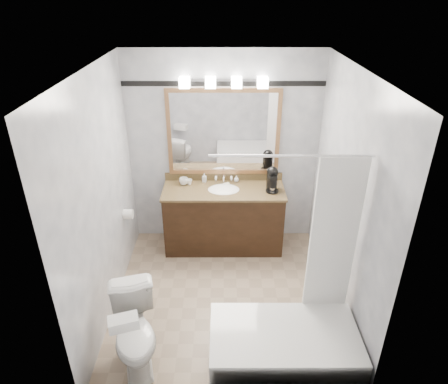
{
  "coord_description": "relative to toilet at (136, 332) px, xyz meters",
  "views": [
    {
      "loc": [
        -0.0,
        -3.42,
        3.15
      ],
      "look_at": [
        0.0,
        0.35,
        1.16
      ],
      "focal_mm": 32.0,
      "sensor_mm": 36.0,
      "label": 1
    }
  ],
  "objects": [
    {
      "name": "soap_bottle_b",
      "position": [
        0.96,
        2.07,
        0.53
      ],
      "size": [
        0.07,
        0.07,
        0.08
      ],
      "primitive_type": "imported",
      "rotation": [
        0.0,
        0.0,
        0.11
      ],
      "color": "white",
      "rests_on": "vanity"
    },
    {
      "name": "coffee_maker",
      "position": [
        1.39,
        1.84,
        0.65
      ],
      "size": [
        0.16,
        0.21,
        0.31
      ],
      "rotation": [
        0.0,
        0.0,
        0.05
      ],
      "color": "black",
      "rests_on": "vanity"
    },
    {
      "name": "tissue_box",
      "position": [
        0.0,
        -0.28,
        0.41
      ],
      "size": [
        0.26,
        0.19,
        0.1
      ],
      "primitive_type": "cube",
      "rotation": [
        0.0,
        0.0,
        0.31
      ],
      "color": "white",
      "rests_on": "toilet"
    },
    {
      "name": "bathtub",
      "position": [
        1.35,
        -0.06,
        -0.08
      ],
      "size": [
        1.3,
        0.75,
        1.96
      ],
      "color": "white",
      "rests_on": "ground"
    },
    {
      "name": "vanity_light_bar",
      "position": [
        0.79,
        2.07,
        1.77
      ],
      "size": [
        1.02,
        0.14,
        0.12
      ],
      "color": "silver",
      "rests_on": "room"
    },
    {
      "name": "accent_stripe",
      "position": [
        0.79,
        2.13,
        1.74
      ],
      "size": [
        2.4,
        0.01,
        0.06
      ],
      "primitive_type": "cube",
      "color": "black",
      "rests_on": "room"
    },
    {
      "name": "mirror",
      "position": [
        0.79,
        2.12,
        1.14
      ],
      "size": [
        1.4,
        0.04,
        1.1
      ],
      "color": "#A5744A",
      "rests_on": "room"
    },
    {
      "name": "soap_bottle_a",
      "position": [
        0.54,
        2.07,
        0.54
      ],
      "size": [
        0.06,
        0.06,
        0.11
      ],
      "primitive_type": "imported",
      "rotation": [
        0.0,
        0.0,
        -0.19
      ],
      "color": "white",
      "rests_on": "vanity"
    },
    {
      "name": "cup_right",
      "position": [
        0.35,
        1.99,
        0.52
      ],
      "size": [
        0.09,
        0.09,
        0.07
      ],
      "primitive_type": "imported",
      "rotation": [
        0.0,
        0.0,
        -0.29
      ],
      "color": "white",
      "rests_on": "vanity"
    },
    {
      "name": "soap_bar",
      "position": [
        0.83,
        1.97,
        0.5
      ],
      "size": [
        0.09,
        0.07,
        0.02
      ],
      "primitive_type": "cube",
      "rotation": [
        0.0,
        0.0,
        0.4
      ],
      "color": "beige",
      "rests_on": "vanity"
    },
    {
      "name": "room",
      "position": [
        0.79,
        0.84,
        0.89
      ],
      "size": [
        2.42,
        2.62,
        2.52
      ],
      "color": "gray",
      "rests_on": "ground"
    },
    {
      "name": "vanity",
      "position": [
        0.79,
        1.85,
        0.08
      ],
      "size": [
        1.53,
        0.58,
        0.97
      ],
      "color": "black",
      "rests_on": "ground"
    },
    {
      "name": "tp_roll",
      "position": [
        -0.35,
        1.5,
        0.34
      ],
      "size": [
        0.11,
        0.12,
        0.12
      ],
      "primitive_type": "cylinder",
      "rotation": [
        0.0,
        1.57,
        0.0
      ],
      "color": "white",
      "rests_on": "room"
    },
    {
      "name": "toilet",
      "position": [
        0.0,
        0.0,
        0.0
      ],
      "size": [
        0.58,
        0.79,
        0.73
      ],
      "primitive_type": "imported",
      "rotation": [
        0.0,
        0.0,
        0.26
      ],
      "color": "white",
      "rests_on": "ground"
    },
    {
      "name": "cup_left",
      "position": [
        0.28,
        1.99,
        0.53
      ],
      "size": [
        0.12,
        0.12,
        0.09
      ],
      "primitive_type": "imported",
      "rotation": [
        0.0,
        0.0,
        -0.02
      ],
      "color": "white",
      "rests_on": "vanity"
    }
  ]
}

